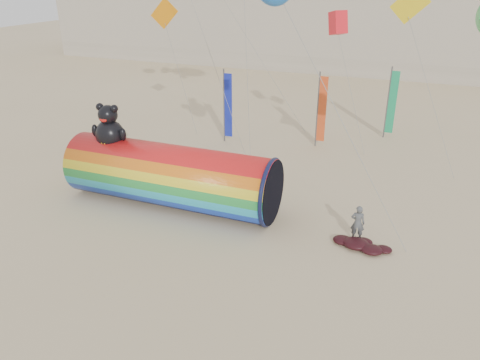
% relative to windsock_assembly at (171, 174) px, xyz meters
% --- Properties ---
extents(ground, '(160.00, 160.00, 0.00)m').
position_rel_windsock_assembly_xyz_m(ground, '(3.69, -2.30, -1.71)').
color(ground, '#CCB58C').
rests_on(ground, ground).
extents(windsock_assembly, '(11.16, 3.40, 5.14)m').
position_rel_windsock_assembly_xyz_m(windsock_assembly, '(0.00, 0.00, 0.00)').
color(windsock_assembly, red).
rests_on(windsock_assembly, ground).
extents(kite_handler, '(0.65, 0.45, 1.72)m').
position_rel_windsock_assembly_xyz_m(kite_handler, '(9.64, -0.06, -0.85)').
color(kite_handler, '#4F5255').
rests_on(kite_handler, ground).
extents(fabric_bundle, '(2.62, 1.35, 0.41)m').
position_rel_windsock_assembly_xyz_m(fabric_bundle, '(9.93, -0.73, -1.53)').
color(fabric_bundle, '#400B12').
rests_on(fabric_bundle, ground).
extents(festival_banners, '(11.26, 5.22, 5.20)m').
position_rel_windsock_assembly_xyz_m(festival_banners, '(4.48, 12.40, 0.93)').
color(festival_banners, '#59595E').
rests_on(festival_banners, ground).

